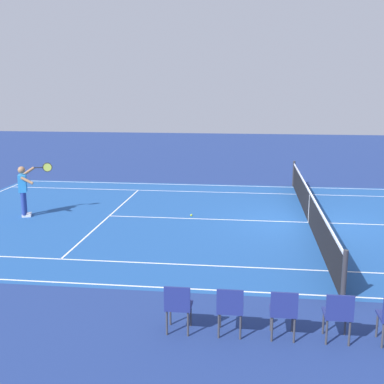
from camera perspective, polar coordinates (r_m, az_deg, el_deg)
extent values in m
plane|color=navy|center=(15.46, 13.65, -3.53)|extent=(60.00, 60.00, 0.00)
cube|color=#1E4C93|center=(15.46, 13.65, -3.52)|extent=(24.20, 11.40, 0.00)
cube|color=white|center=(20.78, 11.97, 0.56)|extent=(23.80, 0.05, 0.01)
cube|color=white|center=(10.32, 17.10, -11.73)|extent=(23.80, 0.05, 0.01)
cube|color=white|center=(19.43, 12.31, -0.26)|extent=(23.80, 0.05, 0.01)
cube|color=white|center=(11.58, 15.93, -8.97)|extent=(23.80, 0.05, 0.01)
cube|color=white|center=(16.00, -9.77, -2.80)|extent=(0.05, 8.22, 0.01)
cube|color=white|center=(15.46, 13.65, -3.51)|extent=(12.80, 0.05, 0.01)
cylinder|color=#2D2D33|center=(20.98, 11.97, 2.16)|extent=(0.10, 0.10, 1.08)
cylinder|color=#2D2D33|center=(9.84, 17.60, -9.57)|extent=(0.10, 0.10, 1.08)
cube|color=black|center=(15.35, 13.73, -1.94)|extent=(0.02, 11.60, 0.88)
cube|color=white|center=(15.23, 13.83, -0.08)|extent=(0.04, 11.60, 0.06)
cube|color=white|center=(15.35, 13.73, -1.94)|extent=(0.04, 0.06, 0.88)
cylinder|color=navy|center=(16.45, -19.34, -1.31)|extent=(0.15, 0.15, 0.74)
cube|color=white|center=(16.53, -19.03, -2.67)|extent=(0.30, 0.20, 0.09)
cylinder|color=navy|center=(16.68, -19.25, -1.13)|extent=(0.15, 0.15, 0.74)
cube|color=white|center=(16.77, -18.95, -2.47)|extent=(0.30, 0.20, 0.09)
cube|color=#2884D1|center=(16.43, -19.45, 0.99)|extent=(0.36, 0.44, 0.56)
sphere|color=#9E704C|center=(16.36, -19.56, 2.48)|extent=(0.23, 0.23, 0.23)
cylinder|color=#9E704C|center=(16.12, -18.97, 1.28)|extent=(0.41, 0.10, 0.26)
cylinder|color=#9E704C|center=(16.63, -18.84, 2.31)|extent=(0.38, 0.33, 0.30)
cylinder|color=#232326|center=(16.64, -17.76, 2.78)|extent=(0.28, 0.13, 0.04)
torus|color=#232326|center=(16.62, -16.77, 2.83)|extent=(0.30, 0.13, 0.31)
cylinder|color=#C6D84C|center=(16.62, -16.77, 2.83)|extent=(0.26, 0.10, 0.27)
sphere|color=#CCE01E|center=(15.75, -0.08, -2.76)|extent=(0.07, 0.07, 0.07)
cylinder|color=#38383D|center=(8.90, 21.09, -14.47)|extent=(0.04, 0.04, 0.44)
cylinder|color=#38383D|center=(8.59, 21.67, -15.52)|extent=(0.04, 0.04, 0.44)
cylinder|color=#38383D|center=(8.73, 15.31, -14.61)|extent=(0.04, 0.04, 0.44)
cylinder|color=#38383D|center=(8.79, 17.71, -14.57)|extent=(0.04, 0.04, 0.44)
cylinder|color=#38383D|center=(8.41, 15.67, -15.70)|extent=(0.04, 0.04, 0.44)
cylinder|color=#38383D|center=(8.47, 18.16, -15.65)|extent=(0.04, 0.04, 0.44)
cube|color=navy|center=(8.49, 16.81, -13.68)|extent=(0.44, 0.44, 0.04)
cube|color=navy|center=(8.22, 17.15, -12.90)|extent=(0.44, 0.04, 0.40)
cylinder|color=#38383D|center=(8.64, 9.36, -14.61)|extent=(0.04, 0.04, 0.44)
cylinder|color=#38383D|center=(8.67, 11.82, -14.62)|extent=(0.04, 0.04, 0.44)
cylinder|color=#38383D|center=(8.32, 9.46, -15.72)|extent=(0.04, 0.04, 0.44)
cylinder|color=#38383D|center=(8.35, 12.02, -15.73)|extent=(0.04, 0.04, 0.44)
cube|color=navy|center=(8.38, 10.73, -13.70)|extent=(0.44, 0.44, 0.04)
cube|color=navy|center=(8.11, 10.88, -12.92)|extent=(0.44, 0.04, 0.40)
cylinder|color=#38383D|center=(8.64, 3.35, -14.45)|extent=(0.04, 0.04, 0.44)
cylinder|color=#38383D|center=(8.63, 5.82, -14.53)|extent=(0.04, 0.04, 0.44)
cylinder|color=#38383D|center=(8.32, 3.19, -15.55)|extent=(0.04, 0.04, 0.44)
cylinder|color=#38383D|center=(8.31, 5.76, -15.64)|extent=(0.04, 0.04, 0.44)
cube|color=navy|center=(8.37, 4.56, -13.57)|extent=(0.44, 0.44, 0.04)
cube|color=navy|center=(8.09, 4.52, -12.78)|extent=(0.44, 0.04, 0.40)
cylinder|color=#38383D|center=(8.73, -2.58, -14.14)|extent=(0.04, 0.04, 0.44)
cylinder|color=#38383D|center=(8.68, -0.16, -14.29)|extent=(0.04, 0.04, 0.44)
cylinder|color=#38383D|center=(8.42, -3.00, -15.22)|extent=(0.04, 0.04, 0.44)
cylinder|color=#38383D|center=(8.37, -0.48, -15.38)|extent=(0.04, 0.04, 0.44)
cube|color=navy|center=(8.44, -1.56, -13.30)|extent=(0.44, 0.44, 0.04)
cube|color=navy|center=(8.17, -1.78, -12.50)|extent=(0.44, 0.04, 0.40)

